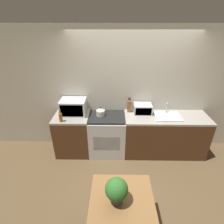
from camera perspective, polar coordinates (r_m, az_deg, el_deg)
The scene contains 13 objects.
ground_plane at distance 3.58m, azimuth 6.50°, elevation -20.01°, with size 16.00×16.00×0.00m, color brown.
wall_back at distance 3.73m, azimuth 6.16°, elevation 6.51°, with size 10.00×0.06×2.60m.
counter_left_run at distance 3.92m, azimuth -12.48°, elevation -7.00°, with size 0.72×0.62×0.90m.
counter_right_run at distance 3.97m, azimuth 16.67°, elevation -7.13°, with size 1.71×0.62×0.90m.
stove_range at distance 3.82m, azimuth -1.58°, elevation -7.32°, with size 0.76×0.62×0.90m.
kettle at distance 3.59m, azimuth -3.75°, elevation 0.11°, with size 0.18×0.18×0.19m.
microwave at distance 3.69m, azimuth -12.46°, elevation 1.63°, with size 0.51×0.38×0.32m.
bottle at distance 3.49m, azimuth -16.43°, elevation -1.65°, with size 0.07×0.07×0.25m.
knife_block at distance 3.72m, azimuth 5.66°, elevation 1.96°, with size 0.08×0.09×0.33m.
toaster_oven at distance 3.71m, azimuth 9.97°, elevation 1.03°, with size 0.37×0.28×0.20m.
sink_basin at distance 3.74m, azimuth 17.73°, elevation -1.21°, with size 0.53×0.42×0.24m.
dining_table at distance 2.45m, azimuth 3.14°, elevation -27.42°, with size 0.77×0.68×0.74m.
potted_plant at distance 2.17m, azimuth 1.47°, elevation -24.12°, with size 0.27×0.27×0.34m.
Camera 1 is at (-0.34, -2.39, 2.64)m, focal length 28.00 mm.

